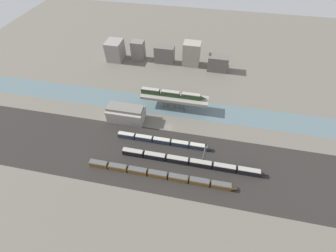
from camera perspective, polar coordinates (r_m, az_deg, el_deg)
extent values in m
plane|color=#666056|center=(140.43, 0.20, -0.29)|extent=(400.00, 400.00, 0.00)
cube|color=#282623|center=(125.87, -1.93, -8.24)|extent=(280.00, 42.00, 0.01)
cube|color=slate|center=(153.65, 1.57, 4.87)|extent=(320.00, 18.06, 0.01)
cube|color=gray|center=(148.19, 1.63, 7.22)|extent=(44.10, 9.18, 1.99)
cylinder|color=slate|center=(152.25, -1.10, 6.23)|extent=(2.14, 2.14, 7.27)
cylinder|color=slate|center=(151.69, 0.25, 6.06)|extent=(2.14, 2.14, 7.27)
cylinder|color=slate|center=(151.22, 1.60, 5.88)|extent=(2.14, 2.14, 7.27)
cylinder|color=slate|center=(150.83, 2.95, 5.70)|extent=(2.14, 2.14, 7.27)
cylinder|color=slate|center=(150.53, 4.32, 5.51)|extent=(2.14, 2.14, 7.27)
cube|color=#23381E|center=(149.26, -4.46, 8.76)|extent=(12.28, 2.80, 3.41)
cube|color=#9E998E|center=(148.09, -4.50, 9.34)|extent=(11.79, 2.58, 0.40)
cube|color=#23381E|center=(146.82, 0.62, 8.16)|extent=(12.28, 2.80, 3.41)
cube|color=#9E998E|center=(145.62, 0.63, 8.74)|extent=(11.79, 2.58, 0.40)
cube|color=#23381E|center=(145.54, 5.82, 7.47)|extent=(12.28, 2.80, 3.41)
cube|color=#9E998E|center=(144.34, 5.87, 8.05)|extent=(11.79, 2.58, 0.40)
cone|color=#23381E|center=(145.47, 9.07, 6.96)|extent=(4.30, 2.52, 2.52)
cube|color=brown|center=(127.41, -17.15, -9.23)|extent=(9.99, 3.04, 3.13)
cube|color=#4C4C4C|center=(126.00, -17.32, -8.79)|extent=(9.59, 2.79, 0.40)
cube|color=brown|center=(123.64, -12.58, -10.25)|extent=(9.99, 3.04, 3.13)
cube|color=#4C4C4C|center=(122.18, -12.71, -9.80)|extent=(9.59, 2.79, 0.40)
cube|color=brown|center=(120.72, -7.72, -11.25)|extent=(9.99, 3.04, 3.13)
cube|color=#4C4C4C|center=(119.23, -7.80, -10.80)|extent=(9.59, 2.79, 0.40)
cube|color=brown|center=(118.71, -2.63, -12.20)|extent=(9.99, 3.04, 3.13)
cube|color=#4C4C4C|center=(117.19, -2.66, -11.77)|extent=(9.59, 2.79, 0.40)
cube|color=brown|center=(117.66, 2.64, -13.09)|extent=(9.99, 3.04, 3.13)
cube|color=#4C4C4C|center=(116.13, 2.67, -12.66)|extent=(9.59, 2.79, 0.40)
cube|color=brown|center=(117.59, 7.99, -13.87)|extent=(9.99, 3.04, 3.13)
cube|color=#4C4C4C|center=(116.06, 8.08, -13.45)|extent=(9.59, 2.79, 0.40)
cube|color=brown|center=(118.52, 13.33, -14.53)|extent=(9.99, 3.04, 3.13)
cube|color=#4C4C4C|center=(117.00, 13.48, -14.12)|extent=(9.59, 2.79, 0.40)
cone|color=brown|center=(119.72, 16.61, -14.92)|extent=(3.50, 2.73, 2.73)
cube|color=black|center=(127.33, -8.87, -6.72)|extent=(11.80, 2.88, 3.61)
cube|color=#9E998E|center=(125.73, -8.97, -6.18)|extent=(11.32, 2.65, 0.40)
cube|color=black|center=(124.62, -3.35, -7.70)|extent=(11.80, 2.88, 3.61)
cube|color=#9E998E|center=(122.99, -3.39, -7.17)|extent=(11.32, 2.65, 0.40)
cube|color=black|center=(123.14, 2.39, -8.64)|extent=(11.80, 2.88, 3.61)
cube|color=#9E998E|center=(121.48, 2.42, -8.11)|extent=(11.32, 2.65, 0.40)
cube|color=black|center=(122.92, 8.23, -9.50)|extent=(11.80, 2.88, 3.61)
cube|color=#9E998E|center=(121.26, 8.33, -8.98)|extent=(11.32, 2.65, 0.40)
cube|color=black|center=(123.98, 14.06, -10.26)|extent=(11.80, 2.88, 3.61)
cube|color=#9E998E|center=(122.33, 14.23, -9.76)|extent=(11.32, 2.65, 0.40)
cube|color=black|center=(126.27, 19.77, -10.91)|extent=(11.80, 2.88, 3.61)
cube|color=#9E998E|center=(124.65, 20.00, -10.41)|extent=(11.32, 2.65, 0.40)
cone|color=black|center=(128.49, 23.25, -11.29)|extent=(4.13, 2.59, 2.59)
cube|color=#2D384C|center=(136.05, -10.50, -2.43)|extent=(10.05, 2.66, 3.14)
cube|color=#B7B2A3|center=(134.72, -10.60, -1.94)|extent=(9.65, 2.45, 0.40)
cube|color=#2D384C|center=(133.20, -6.14, -3.14)|extent=(10.05, 2.66, 3.14)
cube|color=#B7B2A3|center=(131.84, -6.20, -2.65)|extent=(9.65, 2.45, 0.40)
cube|color=#2D384C|center=(131.17, -1.62, -3.86)|extent=(10.05, 2.66, 3.14)
cube|color=#B7B2A3|center=(129.79, -1.64, -3.38)|extent=(9.65, 2.45, 0.40)
cube|color=#2D384C|center=(130.00, 3.02, -4.58)|extent=(10.05, 2.66, 3.14)
cube|color=#B7B2A3|center=(128.61, 3.05, -4.10)|extent=(9.65, 2.45, 0.40)
cube|color=#2D384C|center=(129.71, 7.72, -5.27)|extent=(10.05, 2.66, 3.14)
cube|color=#B7B2A3|center=(128.32, 7.80, -4.79)|extent=(9.65, 2.45, 0.40)
cone|color=#2D384C|center=(130.11, 10.69, -5.74)|extent=(3.52, 2.39, 2.39)
cube|color=#9E998E|center=(144.77, -10.58, 2.96)|extent=(22.78, 11.30, 8.58)
cube|color=slate|center=(141.22, -10.86, 4.47)|extent=(22.32, 7.91, 1.88)
cylinder|color=#4C4C51|center=(119.64, 9.17, -7.10)|extent=(0.95, 0.95, 15.15)
cube|color=black|center=(113.16, 9.66, -4.69)|extent=(1.00, 0.70, 1.20)
cube|color=gray|center=(204.01, -13.28, 18.18)|extent=(12.70, 14.53, 16.01)
cube|color=slate|center=(201.30, -7.61, 18.54)|extent=(10.46, 8.35, 15.71)
cube|color=#605B56|center=(195.60, -0.91, 17.73)|extent=(16.15, 8.35, 13.97)
cube|color=gray|center=(192.10, 5.97, 17.76)|extent=(13.61, 10.48, 19.03)
cube|color=#605B56|center=(189.91, 12.51, 15.29)|extent=(15.69, 9.08, 12.11)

